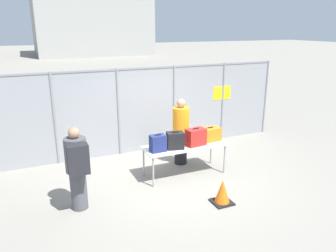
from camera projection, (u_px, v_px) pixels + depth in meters
The scene contains 12 objects.
ground_plane at pixel (178, 178), 7.58m from camera, with size 120.00×120.00×0.00m, color gray.
fence_section at pixel (148, 108), 9.01m from camera, with size 8.20×0.07×2.34m.
inspection_table at pixel (185, 148), 7.60m from camera, with size 1.94×0.74×0.72m.
suitcase_navy at pixel (158, 143), 7.19m from camera, with size 0.35×0.23×0.40m.
suitcase_black at pixel (175, 141), 7.35m from camera, with size 0.42×0.33×0.41m.
suitcase_red at pixel (196, 137), 7.56m from camera, with size 0.48×0.33×0.42m.
suitcase_orange at pixel (210, 134), 7.86m from camera, with size 0.49×0.32×0.35m.
traveler_hooded at pixel (77, 166), 6.04m from camera, with size 0.41×0.63×1.64m.
security_worker_near at pixel (181, 131), 8.17m from camera, with size 0.42×0.42×1.68m.
utility_trailer at pixel (198, 117), 11.18m from camera, with size 4.54×2.22×0.70m.
distant_hangar at pixel (90, 23), 40.17m from camera, with size 13.10×10.26×7.49m.
traffic_cone at pixel (222, 193), 6.47m from camera, with size 0.39×0.39×0.49m.
Camera 1 is at (-2.97, -6.22, 3.38)m, focal length 35.00 mm.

